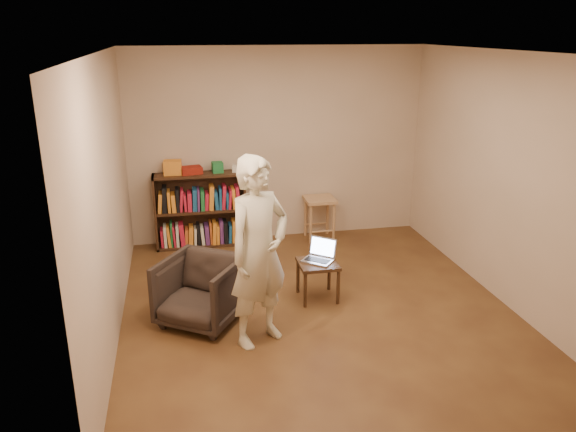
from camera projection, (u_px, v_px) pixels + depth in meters
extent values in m
plane|color=#442715|center=(317.00, 308.00, 5.91)|extent=(4.50, 4.50, 0.00)
plane|color=silver|center=(322.00, 52.00, 5.09)|extent=(4.50, 4.50, 0.00)
plane|color=beige|center=(278.00, 145.00, 7.59)|extent=(4.00, 0.00, 4.00)
plane|color=beige|center=(107.00, 202.00, 5.12)|extent=(0.00, 4.50, 4.50)
plane|color=beige|center=(504.00, 179.00, 5.88)|extent=(0.00, 4.50, 4.50)
cube|color=black|center=(156.00, 213.00, 7.37)|extent=(0.03, 0.30, 1.00)
cube|color=black|center=(244.00, 207.00, 7.59)|extent=(0.03, 0.30, 1.00)
cube|color=black|center=(200.00, 207.00, 7.61)|extent=(1.20, 0.02, 1.00)
cube|color=black|center=(202.00, 244.00, 7.64)|extent=(1.20, 0.30, 0.03)
cube|color=black|center=(200.00, 210.00, 7.48)|extent=(1.14, 0.30, 0.03)
cube|color=black|center=(199.00, 175.00, 7.33)|extent=(1.20, 0.30, 0.03)
cube|color=orange|center=(173.00, 167.00, 7.26)|extent=(0.24, 0.18, 0.19)
cube|color=maroon|center=(191.00, 170.00, 7.32)|extent=(0.30, 0.24, 0.09)
cube|color=#1F7438|center=(217.00, 167.00, 7.37)|extent=(0.15, 0.15, 0.14)
cube|color=silver|center=(237.00, 169.00, 7.41)|extent=(0.12, 0.12, 0.08)
cube|color=#AA7953|center=(320.00, 199.00, 7.70)|extent=(0.41, 0.41, 0.04)
cylinder|color=#AA7953|center=(311.00, 224.00, 7.61)|extent=(0.04, 0.04, 0.55)
cylinder|color=#AA7953|center=(334.00, 223.00, 7.67)|extent=(0.04, 0.04, 0.55)
cylinder|color=#AA7953|center=(305.00, 217.00, 7.91)|extent=(0.04, 0.04, 0.55)
cylinder|color=#AA7953|center=(327.00, 216.00, 7.97)|extent=(0.04, 0.04, 0.55)
imported|color=black|center=(200.00, 291.00, 5.54)|extent=(1.01, 1.02, 0.68)
cube|color=#332111|center=(318.00, 264.00, 6.02)|extent=(0.41, 0.41, 0.04)
cylinder|color=#332111|center=(305.00, 290.00, 5.88)|extent=(0.04, 0.04, 0.39)
cylinder|color=#332111|center=(338.00, 287.00, 5.95)|extent=(0.04, 0.04, 0.39)
cylinder|color=#332111|center=(298.00, 276.00, 6.22)|extent=(0.04, 0.04, 0.39)
cylinder|color=#332111|center=(329.00, 274.00, 6.29)|extent=(0.04, 0.04, 0.39)
cube|color=silver|center=(317.00, 261.00, 6.03)|extent=(0.38, 0.37, 0.02)
cube|color=black|center=(317.00, 260.00, 6.02)|extent=(0.28, 0.26, 0.00)
cube|color=silver|center=(323.00, 247.00, 6.10)|extent=(0.28, 0.25, 0.21)
cube|color=#A8BCEB|center=(323.00, 247.00, 6.10)|extent=(0.24, 0.21, 0.17)
imported|color=beige|center=(259.00, 252.00, 5.04)|extent=(0.78, 0.70, 1.78)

